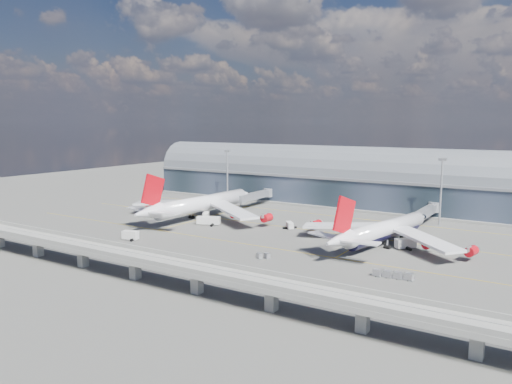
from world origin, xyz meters
The scene contains 19 objects.
ground centered at (0.00, 0.00, 0.00)m, with size 500.00×500.00×0.00m, color #474744.
taxi_lines centered at (0.00, 22.11, 0.01)m, with size 200.00×80.12×0.01m.
terminal centered at (0.00, 77.99, 11.34)m, with size 200.00×30.00×28.00m.
guideway centered at (0.00, -55.00, 5.29)m, with size 220.00×8.50×7.20m.
floodlight_mast_left centered at (-50.00, 55.00, 13.63)m, with size 3.00×0.70×25.70m.
floodlight_mast_right centered at (50.00, 55.00, 13.63)m, with size 3.00×0.70×25.70m.
airliner_left centered at (-35.65, 15.43, 6.05)m, with size 66.09×69.42×21.17m.
airliner_right centered at (41.98, 11.23, 4.96)m, with size 57.32×59.99×19.13m.
jet_bridge_left centered at (-32.06, 53.12, 5.18)m, with size 4.40×28.00×7.25m.
jet_bridge_right centered at (45.79, 51.18, 5.18)m, with size 4.40×32.00×7.25m.
service_truck_0 centered at (-33.05, 16.27, 1.41)m, with size 5.25×6.76×2.73m.
service_truck_1 centered at (-31.99, -26.14, 1.57)m, with size 5.79×3.67×3.11m.
service_truck_2 centered at (-25.03, 7.47, 1.68)m, with size 9.16×5.90×3.22m.
service_truck_3 centered at (49.18, 11.95, 1.62)m, with size 6.21×6.55×3.16m.
service_truck_4 centered at (42.98, 26.36, 1.56)m, with size 3.55×5.72×3.08m.
service_truck_5 centered at (4.66, 18.12, 1.28)m, with size 4.88×5.20×2.50m.
cargo_train_0 centered at (24.68, -37.71, 1.01)m, with size 5.97×3.02×1.94m.
cargo_train_1 centered at (55.02, -19.89, 0.90)m, with size 10.48×2.81×1.73m.
cargo_train_2 centered at (17.55, -21.63, 0.77)m, with size 4.46×3.45×1.48m.
Camera 1 is at (90.94, -141.60, 39.50)m, focal length 35.00 mm.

